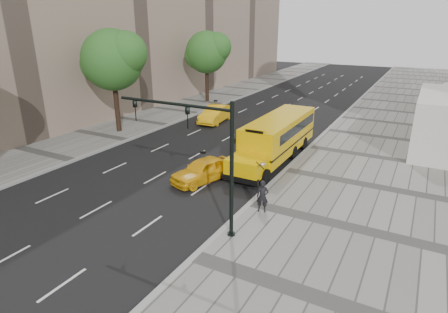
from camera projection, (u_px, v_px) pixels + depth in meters
The scene contains 12 objects.
ground at pixel (209, 157), 27.77m from camera, with size 140.00×140.00×0.00m, color black.
sidewalk_museum at pixel (381, 188), 22.32m from camera, with size 12.00×140.00×0.15m, color gray.
sidewalk_far at pixel (101, 136), 32.71m from camera, with size 6.00×140.00×0.15m, color gray.
curb_museum at pixel (285, 170), 25.03m from camera, with size 0.30×140.00×0.15m, color gray.
curb_far at pixel (127, 141), 31.35m from camera, with size 0.30×140.00×0.15m, color gray.
tree_b at pixel (113, 59), 31.73m from camera, with size 5.84×5.19×9.00m.
tree_c at pixel (207, 52), 44.64m from camera, with size 5.58×4.96×8.52m.
school_bus at pixel (278, 135), 27.01m from camera, with size 2.96×11.56×3.19m.
taxi_near at pixel (203, 170), 23.33m from camera, with size 1.74×4.34×1.48m, color #F3B010.
taxi_far at pixel (216, 114), 37.18m from camera, with size 1.76×5.04×1.66m, color #F3B010.
pedestrian at pixel (263, 196), 19.20m from camera, with size 0.62×0.41×1.70m, color black.
traffic_signal at pixel (204, 150), 16.63m from camera, with size 6.18×0.36×6.40m.
Camera 1 is at (13.54, -22.36, 9.44)m, focal length 30.00 mm.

